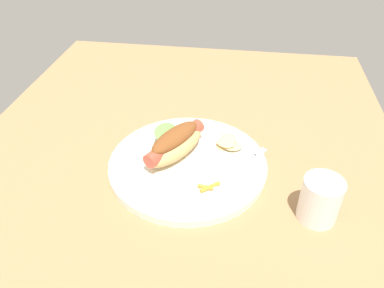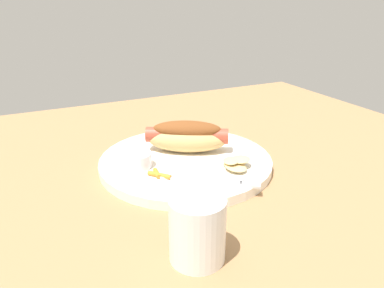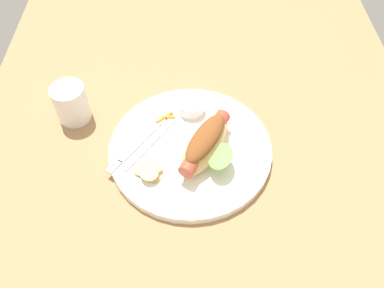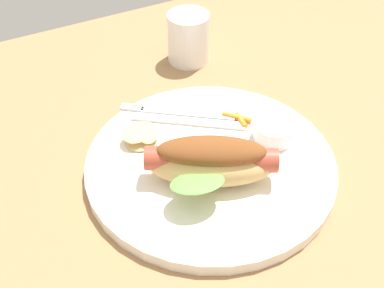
# 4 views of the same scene
# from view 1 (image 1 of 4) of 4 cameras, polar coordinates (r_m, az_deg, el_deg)

# --- Properties ---
(ground_plane) EXTENTS (1.20, 0.90, 0.02)m
(ground_plane) POSITION_cam_1_polar(r_m,az_deg,el_deg) (0.73, -2.28, -4.80)
(ground_plane) COLOR #9E754C
(plate) EXTENTS (0.31, 0.31, 0.02)m
(plate) POSITION_cam_1_polar(r_m,az_deg,el_deg) (0.73, -0.65, -3.12)
(plate) COLOR white
(plate) RESTS_ON ground_plane
(hot_dog) EXTENTS (0.15, 0.12, 0.06)m
(hot_dog) POSITION_cam_1_polar(r_m,az_deg,el_deg) (0.72, -2.62, 0.17)
(hot_dog) COLOR tan
(hot_dog) RESTS_ON plate
(sauce_ramekin) EXTENTS (0.05, 0.05, 0.02)m
(sauce_ramekin) POSITION_cam_1_polar(r_m,az_deg,el_deg) (0.65, -2.19, -6.81)
(sauce_ramekin) COLOR white
(sauce_ramekin) RESTS_ON plate
(fork) EXTENTS (0.14, 0.10, 0.00)m
(fork) POSITION_cam_1_polar(r_m,az_deg,el_deg) (0.71, 7.09, -3.73)
(fork) COLOR silver
(fork) RESTS_ON plate
(knife) EXTENTS (0.13, 0.10, 0.00)m
(knife) POSITION_cam_1_polar(r_m,az_deg,el_deg) (0.71, 5.32, -3.56)
(knife) COLOR silver
(knife) RESTS_ON plate
(chips_pile) EXTENTS (0.06, 0.06, 0.02)m
(chips_pile) POSITION_cam_1_polar(r_m,az_deg,el_deg) (0.76, 5.47, 0.18)
(chips_pile) COLOR #DCBE7C
(chips_pile) RESTS_ON plate
(carrot_garnish) EXTENTS (0.03, 0.04, 0.01)m
(carrot_garnish) POSITION_cam_1_polar(r_m,az_deg,el_deg) (0.66, 2.49, -6.60)
(carrot_garnish) COLOR orange
(carrot_garnish) RESTS_ON plate
(drinking_cup) EXTENTS (0.07, 0.07, 0.08)m
(drinking_cup) POSITION_cam_1_polar(r_m,az_deg,el_deg) (0.65, 18.98, -8.06)
(drinking_cup) COLOR white
(drinking_cup) RESTS_ON ground_plane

